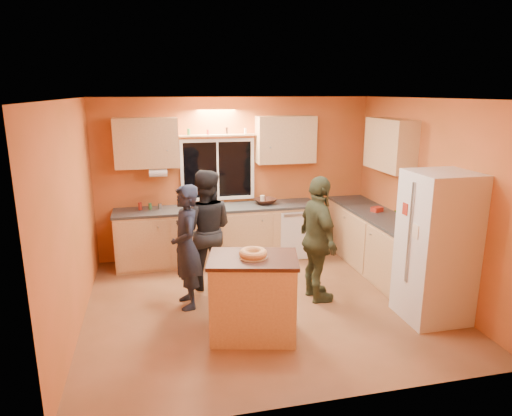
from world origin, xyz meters
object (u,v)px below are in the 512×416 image
object	(u,v)px
person_left	(186,247)
person_right	(318,240)
refrigerator	(437,247)
island	(253,296)
person_center	(205,230)

from	to	relation	value
person_left	person_right	world-z (taller)	person_right
refrigerator	island	distance (m)	2.25
island	person_right	xyz separation A→B (m)	(1.02, 0.72, 0.35)
island	person_center	bearing A→B (deg)	117.17
person_right	refrigerator	bearing A→B (deg)	-126.30
person_center	person_right	distance (m)	1.56
person_right	person_center	bearing A→B (deg)	58.80
island	person_center	world-z (taller)	person_center
person_left	island	bearing A→B (deg)	28.87
island	person_left	bearing A→B (deg)	139.05
person_center	person_right	xyz separation A→B (m)	(1.37, -0.74, -0.01)
island	person_right	size ratio (longest dim) A/B	0.66
person_left	person_center	world-z (taller)	person_center
refrigerator	person_right	size ratio (longest dim) A/B	1.08
person_right	person_left	bearing A→B (deg)	80.52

